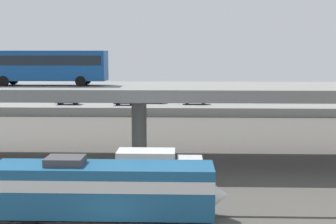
# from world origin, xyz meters

# --- Properties ---
(rail_strip_near) EXTENTS (110.00, 0.12, 0.12)m
(rail_strip_near) POSITION_xyz_m (0.00, 3.27, 0.06)
(rail_strip_near) COLOR #59544C
(rail_strip_near) RESTS_ON ground_plane
(rail_strip_far) EXTENTS (110.00, 0.12, 0.12)m
(rail_strip_far) POSITION_xyz_m (0.00, 4.73, 0.06)
(rail_strip_far) COLOR #59544C
(rail_strip_far) RESTS_ON ground_plane
(train_locomotive) EXTENTS (15.14, 3.04, 4.18)m
(train_locomotive) POSITION_xyz_m (-0.07, 4.00, 2.19)
(train_locomotive) COLOR #1E5984
(train_locomotive) RESTS_ON ground_plane
(highway_overpass) EXTENTS (96.00, 11.27, 7.56)m
(highway_overpass) POSITION_xyz_m (0.00, 20.00, 6.87)
(highway_overpass) COLOR gray
(highway_overpass) RESTS_ON ground_plane
(transit_bus_on_overpass) EXTENTS (12.00, 2.68, 3.40)m
(transit_bus_on_overpass) POSITION_xyz_m (-9.14, 19.49, 9.62)
(transit_bus_on_overpass) COLOR #14478C
(transit_bus_on_overpass) RESTS_ON highway_overpass
(service_truck_east) EXTENTS (6.80, 2.46, 3.04)m
(service_truck_east) POSITION_xyz_m (2.31, 10.95, 1.64)
(service_truck_east) COLOR silver
(service_truck_east) RESTS_ON ground_plane
(pier_parking_lot) EXTENTS (78.30, 11.16, 1.50)m
(pier_parking_lot) POSITION_xyz_m (0.00, 55.00, 0.75)
(pier_parking_lot) COLOR gray
(pier_parking_lot) RESTS_ON ground_plane
(parked_car_1) EXTENTS (4.66, 1.99, 1.50)m
(parked_car_1) POSITION_xyz_m (6.74, 54.88, 2.28)
(parked_car_1) COLOR black
(parked_car_1) RESTS_ON pier_parking_lot
(parked_car_2) EXTENTS (4.08, 1.91, 1.50)m
(parked_car_2) POSITION_xyz_m (-0.82, 56.19, 2.27)
(parked_car_2) COLOR #B7B7BC
(parked_car_2) RESTS_ON pier_parking_lot
(parked_car_3) EXTENTS (4.32, 1.99, 1.50)m
(parked_car_3) POSITION_xyz_m (-16.00, 53.87, 2.28)
(parked_car_3) COLOR navy
(parked_car_3) RESTS_ON pier_parking_lot
(parked_car_4) EXTENTS (4.02, 1.85, 1.50)m
(parked_car_4) POSITION_xyz_m (-5.68, 53.23, 2.27)
(parked_car_4) COLOR navy
(parked_car_4) RESTS_ON pier_parking_lot
(harbor_water) EXTENTS (140.00, 36.00, 0.01)m
(harbor_water) POSITION_xyz_m (0.00, 78.00, 0.00)
(harbor_water) COLOR navy
(harbor_water) RESTS_ON ground_plane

